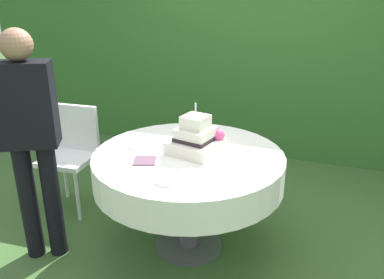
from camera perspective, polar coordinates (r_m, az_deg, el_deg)
The scene contains 9 objects.
ground_plane at distance 3.11m, azimuth -0.46°, elevation -14.85°, with size 20.00×20.00×0.00m, color #3D602D.
foliage_hedge at distance 4.66m, azimuth 8.91°, elevation 14.72°, with size 6.57×0.60×2.65m, color #336628.
cake_table at distance 2.79m, azimuth -0.49°, elevation -4.24°, with size 1.32×1.32×0.75m.
wedding_cake at distance 2.73m, azimuth 0.65°, elevation 0.06°, with size 0.38×0.38×0.35m.
serving_plate_near at distance 2.88m, azimuth -7.78°, elevation -0.99°, with size 0.13×0.13×0.01m, color white.
serving_plate_far at distance 2.36m, azimuth -3.71°, elevation -6.00°, with size 0.14×0.14×0.01m, color white.
napkin_stack at distance 2.64m, azimuth -6.76°, elevation -3.03°, with size 0.14×0.14×0.01m, color #6B4C60.
garden_chair at distance 3.55m, azimuth -16.77°, elevation -1.12°, with size 0.42×0.42×0.89m.
standing_person at distance 2.80m, azimuth -22.15°, elevation 0.76°, with size 0.41×0.34×1.60m.
Camera 1 is at (0.85, -2.37, 1.83)m, focal length 37.31 mm.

